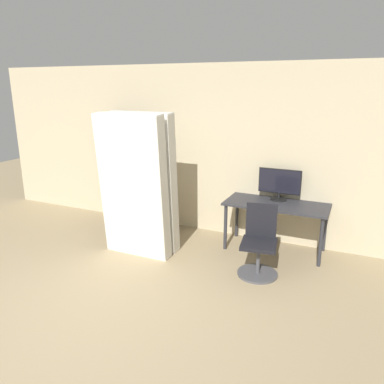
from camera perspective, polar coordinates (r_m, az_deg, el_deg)
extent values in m
plane|color=#9E8966|center=(4.29, -17.20, -18.32)|extent=(16.00, 16.00, 0.00)
cube|color=#C6B793|center=(6.17, 0.37, 6.45)|extent=(8.00, 0.06, 2.70)
cube|color=#2D2D33|center=(5.54, 12.75, -1.87)|extent=(1.47, 0.66, 0.03)
cylinder|color=#2D2D33|center=(5.58, 5.12, -5.35)|extent=(0.05, 0.05, 0.69)
cylinder|color=#2D2D33|center=(5.32, 19.02, -7.27)|extent=(0.05, 0.05, 0.69)
cylinder|color=#2D2D33|center=(6.06, 6.85, -3.63)|extent=(0.05, 0.05, 0.69)
cylinder|color=#2D2D33|center=(5.83, 19.61, -5.30)|extent=(0.05, 0.05, 0.69)
cylinder|color=black|center=(5.71, 13.03, -1.08)|extent=(0.24, 0.24, 0.02)
cylinder|color=black|center=(5.70, 13.06, -0.53)|extent=(0.04, 0.04, 0.09)
cube|color=black|center=(5.65, 13.21, 1.62)|extent=(0.62, 0.02, 0.37)
cube|color=black|center=(5.64, 13.20, 1.60)|extent=(0.60, 0.03, 0.34)
cylinder|color=#4C4C51|center=(5.04, 9.92, -12.15)|extent=(0.52, 0.52, 0.03)
cylinder|color=#4C4C51|center=(4.94, 10.03, -10.08)|extent=(0.05, 0.05, 0.37)
cube|color=black|center=(4.86, 10.15, -7.83)|extent=(0.50, 0.50, 0.05)
cube|color=black|center=(4.95, 10.53, -4.27)|extent=(0.40, 0.10, 0.45)
cube|color=#2D2319|center=(6.86, -12.31, 3.73)|extent=(0.02, 0.33, 1.92)
cube|color=#2D2319|center=(6.40, -6.22, 3.13)|extent=(0.02, 0.33, 1.92)
cube|color=#2D2319|center=(6.75, -8.64, 3.71)|extent=(0.86, 0.02, 1.92)
cube|color=#2D2319|center=(6.89, -9.02, -4.29)|extent=(0.83, 0.29, 0.02)
cube|color=#2D2319|center=(6.77, -9.16, -1.27)|extent=(0.83, 0.29, 0.02)
cube|color=#2D2319|center=(6.67, -9.30, 1.85)|extent=(0.83, 0.29, 0.02)
cube|color=#2D2319|center=(6.59, -9.45, 5.06)|extent=(0.83, 0.29, 0.02)
cube|color=#2D2319|center=(6.53, -9.60, 8.33)|extent=(0.83, 0.29, 0.02)
cube|color=#2D2319|center=(6.49, -9.76, 11.66)|extent=(0.83, 0.29, 0.02)
cube|color=#1E4C9E|center=(7.09, -11.57, -2.82)|extent=(0.02, 0.20, 0.22)
cube|color=#7A2D84|center=(7.03, -11.47, -2.49)|extent=(0.04, 0.25, 0.33)
cube|color=#7A2D84|center=(6.99, -11.28, -2.63)|extent=(0.04, 0.20, 0.32)
cube|color=orange|center=(6.96, -11.06, -2.87)|extent=(0.04, 0.22, 0.28)
cube|color=#287A38|center=(6.98, -10.52, -2.90)|extent=(0.03, 0.23, 0.26)
cube|color=brown|center=(6.94, -10.28, -2.69)|extent=(0.03, 0.20, 0.33)
cube|color=red|center=(6.95, -9.89, -2.99)|extent=(0.03, 0.21, 0.25)
cube|color=#287A38|center=(6.91, -12.12, 0.02)|extent=(0.04, 0.19, 0.23)
cube|color=#1E4C9E|center=(6.92, -11.60, 0.10)|extent=(0.04, 0.23, 0.24)
cube|color=brown|center=(6.91, -11.16, 0.50)|extent=(0.03, 0.18, 0.33)
cube|color=silver|center=(6.88, -11.02, 0.13)|extent=(0.03, 0.21, 0.26)
cube|color=orange|center=(6.81, -12.35, 3.32)|extent=(0.03, 0.17, 0.29)
cube|color=#7A2D84|center=(6.83, -11.81, 3.27)|extent=(0.04, 0.19, 0.26)
cube|color=brown|center=(6.81, -11.59, 3.25)|extent=(0.03, 0.18, 0.27)
cube|color=#1E4C9E|center=(6.80, -11.29, 3.24)|extent=(0.02, 0.23, 0.26)
cube|color=#1E4C9E|center=(6.80, -12.21, 6.40)|extent=(0.03, 0.25, 0.25)
cube|color=orange|center=(6.73, -12.26, 6.52)|extent=(0.02, 0.19, 0.30)
cube|color=teal|center=(6.76, -11.86, 6.62)|extent=(0.02, 0.21, 0.31)
cube|color=#7A2D84|center=(6.72, -11.71, 6.59)|extent=(0.03, 0.22, 0.31)
cube|color=gold|center=(6.70, -11.49, 6.34)|extent=(0.03, 0.22, 0.26)
cube|color=teal|center=(6.66, -11.44, 6.17)|extent=(0.02, 0.17, 0.23)
cube|color=red|center=(6.66, -11.05, 6.25)|extent=(0.03, 0.24, 0.24)
cube|color=teal|center=(6.67, -10.63, 6.22)|extent=(0.03, 0.24, 0.23)
cube|color=#287A38|center=(6.66, -10.32, 6.35)|extent=(0.03, 0.23, 0.26)
cube|color=orange|center=(6.75, -12.30, 9.72)|extent=(0.04, 0.20, 0.28)
cube|color=gold|center=(6.72, -11.99, 9.91)|extent=(0.04, 0.19, 0.33)
cube|color=#232328|center=(6.71, -11.62, 9.90)|extent=(0.02, 0.18, 0.32)
cube|color=gold|center=(6.64, -11.75, 9.86)|extent=(0.03, 0.24, 0.33)
cube|color=teal|center=(6.66, -11.31, 9.66)|extent=(0.02, 0.23, 0.27)
cube|color=#7A2D84|center=(6.65, -11.09, 9.56)|extent=(0.03, 0.22, 0.25)
cube|color=#7A2D84|center=(6.63, -10.84, 9.53)|extent=(0.03, 0.23, 0.24)
cube|color=#7A2D84|center=(6.56, -10.87, 9.51)|extent=(0.04, 0.19, 0.26)
cube|color=silver|center=(5.21, -8.94, 0.70)|extent=(0.99, 0.35, 2.03)
cube|color=beige|center=(4.96, -4.21, 0.09)|extent=(0.01, 0.35, 1.99)
cube|color=silver|center=(5.43, -7.37, 1.38)|extent=(0.99, 0.32, 2.03)
cube|color=beige|center=(5.20, -2.77, 0.82)|extent=(0.01, 0.32, 1.99)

